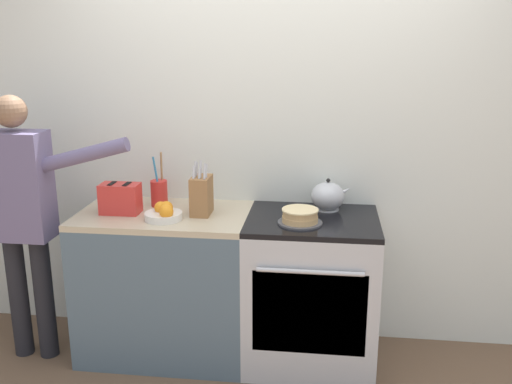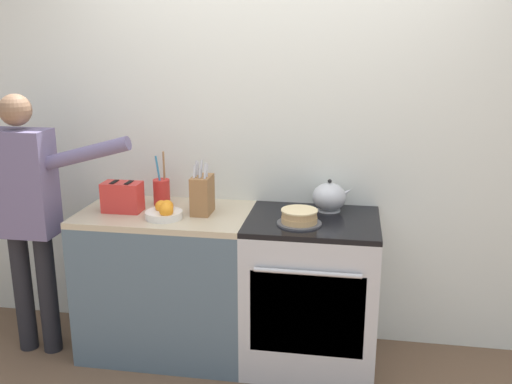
% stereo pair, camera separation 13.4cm
% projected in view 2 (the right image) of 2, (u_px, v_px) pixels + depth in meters
% --- Properties ---
extents(wall_back, '(8.00, 0.04, 2.60)m').
position_uv_depth(wall_back, '(278.00, 134.00, 3.42)').
color(wall_back, silver).
rests_on(wall_back, ground_plane).
extents(counter_cabinet, '(0.98, 0.62, 0.88)m').
position_uv_depth(counter_cabinet, '(168.00, 281.00, 3.44)').
color(counter_cabinet, '#4C6070').
rests_on(counter_cabinet, ground_plane).
extents(stove_range, '(0.74, 0.65, 0.88)m').
position_uv_depth(stove_range, '(311.00, 292.00, 3.30)').
color(stove_range, '#B7BABF').
rests_on(stove_range, ground_plane).
extents(layer_cake, '(0.24, 0.24, 0.08)m').
position_uv_depth(layer_cake, '(299.00, 217.00, 3.09)').
color(layer_cake, '#4C4C51').
rests_on(layer_cake, stove_range).
extents(tea_kettle, '(0.24, 0.19, 0.19)m').
position_uv_depth(tea_kettle, '(330.00, 197.00, 3.31)').
color(tea_kettle, '#B7BABF').
rests_on(tea_kettle, stove_range).
extents(knife_block, '(0.11, 0.17, 0.31)m').
position_uv_depth(knife_block, '(202.00, 194.00, 3.26)').
color(knife_block, olive).
rests_on(knife_block, counter_cabinet).
extents(utensil_crock, '(0.10, 0.10, 0.33)m').
position_uv_depth(utensil_crock, '(162.00, 191.00, 3.43)').
color(utensil_crock, red).
rests_on(utensil_crock, counter_cabinet).
extents(fruit_bowl, '(0.21, 0.21, 0.10)m').
position_uv_depth(fruit_bowl, '(165.00, 211.00, 3.19)').
color(fruit_bowl, silver).
rests_on(fruit_bowl, counter_cabinet).
extents(toaster, '(0.24, 0.13, 0.18)m').
position_uv_depth(toaster, '(122.00, 197.00, 3.30)').
color(toaster, red).
rests_on(toaster, counter_cabinet).
extents(person_baker, '(0.91, 0.20, 1.57)m').
position_uv_depth(person_baker, '(27.00, 205.00, 3.29)').
color(person_baker, black).
rests_on(person_baker, ground_plane).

